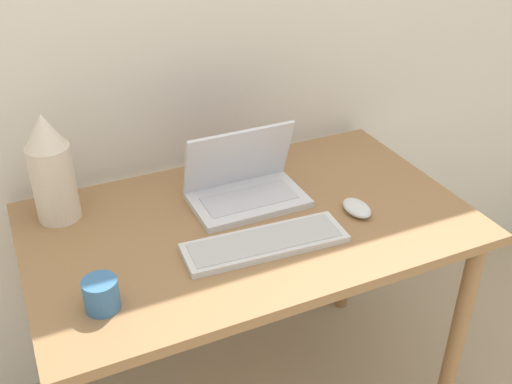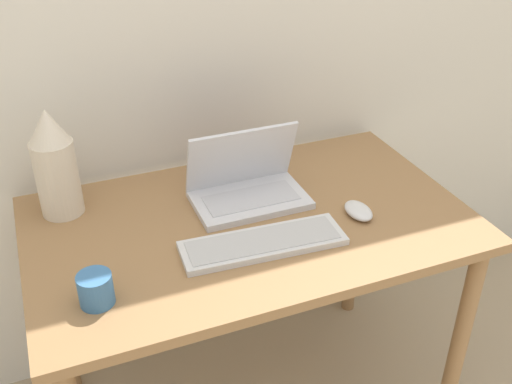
% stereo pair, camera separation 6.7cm
% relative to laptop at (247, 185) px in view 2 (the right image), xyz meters
% --- Properties ---
extents(wall_back, '(6.00, 0.05, 2.50)m').
position_rel_laptop_xyz_m(wall_back, '(-0.03, 0.33, 0.43)').
color(wall_back, silver).
rests_on(wall_back, ground_plane).
extents(desk, '(1.22, 0.73, 0.77)m').
position_rel_laptop_xyz_m(desk, '(-0.03, -0.10, -0.15)').
color(desk, olive).
rests_on(desk, ground_plane).
extents(laptop, '(0.32, 0.21, 0.22)m').
position_rel_laptop_xyz_m(laptop, '(0.00, 0.00, 0.00)').
color(laptop, silver).
rests_on(laptop, desk).
extents(keyboard, '(0.44, 0.16, 0.02)m').
position_rel_laptop_xyz_m(keyboard, '(-0.05, -0.23, -0.04)').
color(keyboard, silver).
rests_on(keyboard, desk).
extents(mouse, '(0.07, 0.11, 0.03)m').
position_rel_laptop_xyz_m(mouse, '(0.26, -0.20, -0.03)').
color(mouse, silver).
rests_on(mouse, desk).
extents(vase, '(0.12, 0.12, 0.31)m').
position_rel_laptop_xyz_m(vase, '(-0.51, 0.13, 0.11)').
color(vase, beige).
rests_on(vase, desk).
extents(mug, '(0.08, 0.08, 0.08)m').
position_rel_laptop_xyz_m(mug, '(-0.48, -0.29, -0.01)').
color(mug, teal).
rests_on(mug, desk).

